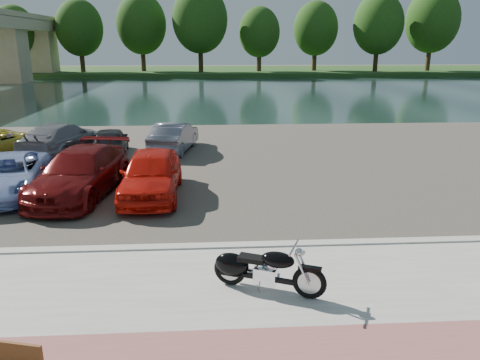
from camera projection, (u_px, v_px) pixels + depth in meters
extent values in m
plane|color=#595447|center=(290.00, 289.00, 9.69)|extent=(200.00, 200.00, 0.00)
cube|color=#A7A49D|center=(299.00, 314.00, 8.72)|extent=(60.00, 6.00, 0.10)
cube|color=#A7A49D|center=(277.00, 246.00, 11.59)|extent=(60.00, 0.30, 0.14)
cube|color=#444037|center=(248.00, 160.00, 20.22)|extent=(60.00, 18.00, 0.04)
cube|color=#192E2B|center=(226.00, 92.00, 47.99)|extent=(120.00, 40.00, 0.00)
cube|color=#1D4518|center=(220.00, 71.00, 78.54)|extent=(120.00, 24.00, 0.60)
cube|color=tan|center=(0.00, 53.00, 58.72)|extent=(6.00, 4.00, 7.20)
cube|color=tan|center=(34.00, 52.00, 70.21)|extent=(6.00, 4.00, 7.20)
cylinder|color=#322312|center=(17.00, 57.00, 68.96)|extent=(0.70, 0.70, 4.50)
ellipsoid|color=#16390F|center=(14.00, 32.00, 67.94)|extent=(6.30, 6.30, 7.56)
cylinder|color=#322312|center=(82.00, 55.00, 70.77)|extent=(0.70, 0.70, 4.95)
ellipsoid|color=#16390F|center=(79.00, 28.00, 69.65)|extent=(6.93, 6.93, 8.32)
cylinder|color=#322312|center=(143.00, 53.00, 72.58)|extent=(0.70, 0.70, 5.40)
ellipsoid|color=#16390F|center=(141.00, 24.00, 71.36)|extent=(7.56, 7.56, 9.07)
cylinder|color=#322312|center=(201.00, 52.00, 70.37)|extent=(0.70, 0.70, 5.85)
ellipsoid|color=#16390F|center=(200.00, 19.00, 69.05)|extent=(8.19, 8.19, 9.83)
cylinder|color=#322312|center=(259.00, 56.00, 72.43)|extent=(0.70, 0.70, 4.50)
ellipsoid|color=#16390F|center=(259.00, 32.00, 71.42)|extent=(6.30, 6.30, 7.56)
cylinder|color=#322312|center=(315.00, 55.00, 74.24)|extent=(0.70, 0.70, 4.95)
ellipsoid|color=#16390F|center=(316.00, 28.00, 73.13)|extent=(6.93, 6.93, 8.32)
cylinder|color=#322312|center=(376.00, 53.00, 72.03)|extent=(0.70, 0.70, 5.40)
ellipsoid|color=#16390F|center=(378.00, 24.00, 70.81)|extent=(7.56, 7.56, 9.07)
cylinder|color=#322312|center=(429.00, 52.00, 73.84)|extent=(0.70, 0.70, 5.85)
ellipsoid|color=#16390F|center=(432.00, 20.00, 72.52)|extent=(8.19, 8.19, 9.83)
torus|color=black|center=(309.00, 283.00, 9.06)|extent=(0.67, 0.37, 0.68)
torus|color=black|center=(230.00, 270.00, 9.58)|extent=(0.67, 0.37, 0.68)
cylinder|color=#B2B2B7|center=(309.00, 283.00, 9.06)|extent=(0.45, 0.23, 0.46)
cylinder|color=#B2B2B7|center=(230.00, 270.00, 9.58)|extent=(0.45, 0.23, 0.46)
cylinder|color=silver|center=(302.00, 270.00, 8.92)|extent=(0.32, 0.17, 0.63)
cylinder|color=silver|center=(304.00, 265.00, 9.11)|extent=(0.32, 0.17, 0.63)
cylinder|color=silver|center=(294.00, 248.00, 8.97)|extent=(0.32, 0.71, 0.04)
sphere|color=silver|center=(299.00, 252.00, 8.96)|extent=(0.21, 0.21, 0.16)
sphere|color=silver|center=(302.00, 253.00, 8.94)|extent=(0.14, 0.14, 0.11)
cube|color=black|center=(310.00, 268.00, 8.97)|extent=(0.47, 0.30, 0.06)
cube|color=black|center=(268.00, 279.00, 9.33)|extent=(1.15, 0.55, 0.08)
cube|color=silver|center=(266.00, 275.00, 9.33)|extent=(0.54, 0.47, 0.34)
cylinder|color=silver|center=(271.00, 267.00, 9.24)|extent=(0.29, 0.26, 0.27)
cylinder|color=silver|center=(261.00, 265.00, 9.30)|extent=(0.29, 0.26, 0.27)
ellipsoid|color=black|center=(278.00, 260.00, 9.15)|extent=(0.77, 0.59, 0.32)
cube|color=black|center=(252.00, 259.00, 9.34)|extent=(0.62, 0.47, 0.10)
ellipsoid|color=black|center=(232.00, 265.00, 9.53)|extent=(0.80, 0.59, 0.50)
cube|color=black|center=(230.00, 267.00, 9.56)|extent=(0.44, 0.32, 0.30)
cylinder|color=silver|center=(254.00, 275.00, 9.61)|extent=(1.05, 0.51, 0.09)
cylinder|color=silver|center=(254.00, 271.00, 9.58)|extent=(1.05, 0.51, 0.09)
cylinder|color=#B2B2B7|center=(259.00, 288.00, 9.26)|extent=(0.08, 0.14, 0.22)
imported|color=#9DB2E5|center=(8.00, 175.00, 15.42)|extent=(2.88, 5.00, 1.31)
imported|color=#640E0E|center=(80.00, 173.00, 15.36)|extent=(2.83, 5.47, 1.51)
imported|color=red|center=(151.00, 174.00, 15.21)|extent=(1.83, 4.51, 1.54)
imported|color=gray|center=(61.00, 139.00, 20.92)|extent=(3.08, 5.34, 1.46)
imported|color=black|center=(110.00, 141.00, 20.79)|extent=(2.02, 3.93, 1.28)
imported|color=slate|center=(174.00, 137.00, 21.66)|extent=(2.18, 4.30, 1.35)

